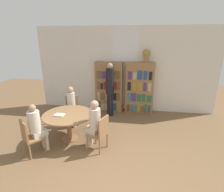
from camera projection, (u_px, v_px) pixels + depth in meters
name	position (u px, v px, depth m)	size (l,w,h in m)	color
ground_plane	(107.00, 183.00, 3.26)	(16.00, 16.00, 0.00)	brown
wall_back	(125.00, 70.00, 6.28)	(6.40, 0.07, 3.00)	silver
bookshelf_left	(109.00, 87.00, 6.36)	(0.97, 0.34, 1.82)	olive
bookshelf_right	(139.00, 88.00, 6.20)	(0.97, 0.34, 1.82)	olive
flower_vase	(146.00, 55.00, 5.82)	(0.26, 0.26, 0.43)	#997047
reading_table	(68.00, 118.00, 4.52)	(1.28, 1.28, 0.73)	olive
chair_near_camera	(30.00, 136.00, 3.93)	(0.56, 0.56, 0.88)	olive
chair_left_side	(72.00, 108.00, 5.49)	(0.49, 0.49, 0.88)	olive
chair_far_side	(100.00, 132.00, 4.11)	(0.52, 0.52, 0.88)	olive
seated_reader_left	(71.00, 104.00, 5.25)	(0.32, 0.38, 1.23)	beige
seated_reader_right	(94.00, 122.00, 4.12)	(0.41, 0.37, 1.24)	beige
seated_reader_back	(37.00, 126.00, 3.99)	(0.41, 0.41, 1.21)	beige
librarian_standing	(110.00, 85.00, 5.81)	(0.27, 0.54, 1.83)	black
open_book_on_table	(59.00, 115.00, 4.40)	(0.24, 0.18, 0.03)	silver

